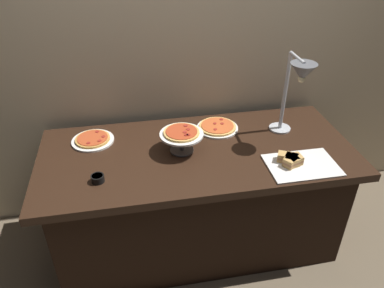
{
  "coord_description": "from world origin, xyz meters",
  "views": [
    {
      "loc": [
        -0.38,
        -1.83,
        2.02
      ],
      "look_at": [
        -0.04,
        0.0,
        0.81
      ],
      "focal_mm": 34.82,
      "sensor_mm": 36.0,
      "label": 1
    }
  ],
  "objects_px": {
    "sauce_cup_near": "(98,178)",
    "heat_lamp": "(298,79)",
    "pizza_plate_center": "(93,140)",
    "pizza_plate_front": "(217,127)",
    "sandwich_platter": "(296,162)",
    "pizza_plate_raised_stand": "(182,135)"
  },
  "relations": [
    {
      "from": "heat_lamp",
      "to": "pizza_plate_front",
      "type": "height_order",
      "value": "heat_lamp"
    },
    {
      "from": "heat_lamp",
      "to": "sandwich_platter",
      "type": "bearing_deg",
      "value": -103.64
    },
    {
      "from": "pizza_plate_front",
      "to": "sandwich_platter",
      "type": "distance_m",
      "value": 0.59
    },
    {
      "from": "pizza_plate_front",
      "to": "sandwich_platter",
      "type": "bearing_deg",
      "value": -54.49
    },
    {
      "from": "heat_lamp",
      "to": "sauce_cup_near",
      "type": "bearing_deg",
      "value": -170.38
    },
    {
      "from": "sandwich_platter",
      "to": "sauce_cup_near",
      "type": "bearing_deg",
      "value": 176.97
    },
    {
      "from": "pizza_plate_raised_stand",
      "to": "sandwich_platter",
      "type": "xyz_separation_m",
      "value": [
        0.62,
        -0.27,
        -0.09
      ]
    },
    {
      "from": "heat_lamp",
      "to": "sandwich_platter",
      "type": "relative_size",
      "value": 1.34
    },
    {
      "from": "pizza_plate_center",
      "to": "pizza_plate_front",
      "type": "bearing_deg",
      "value": 0.45
    },
    {
      "from": "pizza_plate_raised_stand",
      "to": "heat_lamp",
      "type": "bearing_deg",
      "value": -1.11
    },
    {
      "from": "pizza_plate_front",
      "to": "sandwich_platter",
      "type": "relative_size",
      "value": 0.69
    },
    {
      "from": "pizza_plate_center",
      "to": "pizza_plate_raised_stand",
      "type": "bearing_deg",
      "value": -20.96
    },
    {
      "from": "pizza_plate_front",
      "to": "sandwich_platter",
      "type": "height_order",
      "value": "sandwich_platter"
    },
    {
      "from": "heat_lamp",
      "to": "pizza_plate_center",
      "type": "xyz_separation_m",
      "value": [
        -1.21,
        0.22,
        -0.4
      ]
    },
    {
      "from": "heat_lamp",
      "to": "sauce_cup_near",
      "type": "xyz_separation_m",
      "value": [
        -1.17,
        -0.2,
        -0.39
      ]
    },
    {
      "from": "heat_lamp",
      "to": "sauce_cup_near",
      "type": "height_order",
      "value": "heat_lamp"
    },
    {
      "from": "sandwich_platter",
      "to": "heat_lamp",
      "type": "bearing_deg",
      "value": 76.36
    },
    {
      "from": "pizza_plate_raised_stand",
      "to": "sandwich_platter",
      "type": "relative_size",
      "value": 0.66
    },
    {
      "from": "pizza_plate_front",
      "to": "pizza_plate_center",
      "type": "relative_size",
      "value": 1.04
    },
    {
      "from": "sauce_cup_near",
      "to": "heat_lamp",
      "type": "bearing_deg",
      "value": 9.62
    },
    {
      "from": "pizza_plate_front",
      "to": "pizza_plate_center",
      "type": "distance_m",
      "value": 0.8
    },
    {
      "from": "pizza_plate_front",
      "to": "pizza_plate_raised_stand",
      "type": "xyz_separation_m",
      "value": [
        -0.27,
        -0.21,
        0.09
      ]
    }
  ]
}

